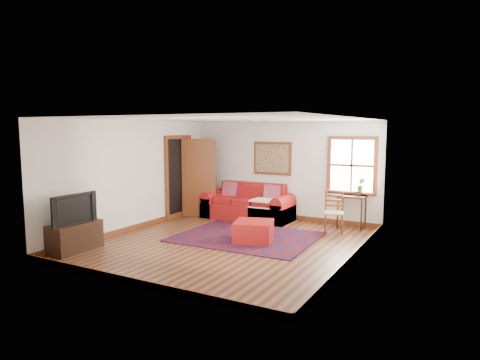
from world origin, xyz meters
The scene contains 13 objects.
ground centered at (0.00, 0.00, 0.00)m, with size 5.50×5.50×0.00m, color #3A1C0F.
room_envelope centered at (0.00, 0.02, 1.65)m, with size 5.04×5.54×2.52m.
window centered at (1.78, 2.70, 1.31)m, with size 1.18×0.20×1.38m.
doorway centered at (-2.21, 1.78, 1.07)m, with size 0.89×1.08×2.14m.
framed_artwork centered at (-0.30, 2.71, 1.55)m, with size 1.05×0.07×0.85m.
persian_rug centered at (0.09, 0.58, 0.01)m, with size 2.86×2.29×0.02m, color #510C0B.
red_leather_sofa centered at (-0.77, 2.30, 0.30)m, with size 2.32×0.96×0.91m.
red_ottoman centered at (0.38, 0.33, 0.21)m, with size 0.75×0.75×0.43m, color maroon.
side_table centered at (1.83, 2.53, 0.65)m, with size 0.65×0.48×0.77m.
ladder_back_chair centered at (1.59, 1.91, 0.49)m, with size 0.52×0.51×0.91m.
media_cabinet centered at (-2.26, -1.91, 0.28)m, with size 0.45×1.00×0.55m, color black.
television centered at (-2.24, -1.99, 0.84)m, with size 0.99×0.13×0.57m, color black.
candle_hurricane centered at (-2.21, -1.51, 0.63)m, with size 0.12×0.12×0.18m.
Camera 1 is at (4.29, -7.31, 2.31)m, focal length 32.00 mm.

